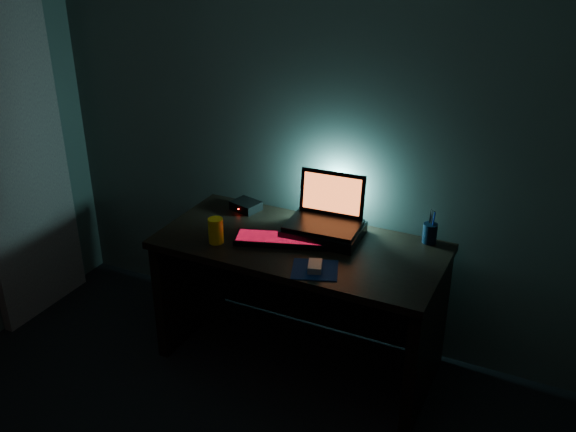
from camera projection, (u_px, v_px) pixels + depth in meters
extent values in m
cube|color=#4C5752|center=(330.00, 131.00, 3.44)|extent=(3.50, 0.00, 2.50)
cube|color=black|center=(300.00, 246.00, 3.35)|extent=(1.50, 0.70, 0.04)
cube|color=black|center=(191.00, 278.00, 3.79)|extent=(0.06, 0.64, 0.71)
cube|color=black|center=(427.00, 341.00, 3.23)|extent=(0.06, 0.64, 0.71)
cube|color=black|center=(323.00, 278.00, 3.78)|extent=(1.38, 0.02, 0.65)
cube|color=#BFAA99|center=(16.00, 135.00, 3.68)|extent=(0.06, 0.65, 2.30)
cube|color=black|center=(323.00, 231.00, 3.40)|extent=(0.42, 0.32, 0.06)
cube|color=black|center=(324.00, 225.00, 3.38)|extent=(0.39, 0.28, 0.02)
cube|color=black|center=(332.00, 193.00, 3.43)|extent=(0.36, 0.07, 0.24)
cube|color=#DC4B17|center=(332.00, 194.00, 3.43)|extent=(0.32, 0.05, 0.20)
cube|color=black|center=(282.00, 240.00, 3.35)|extent=(0.51, 0.30, 0.03)
cube|color=red|center=(282.00, 237.00, 3.34)|extent=(0.48, 0.27, 0.00)
cube|color=navy|center=(315.00, 270.00, 3.09)|extent=(0.27, 0.26, 0.00)
cube|color=gray|center=(315.00, 266.00, 3.08)|extent=(0.10, 0.12, 0.03)
cylinder|color=black|center=(430.00, 233.00, 3.33)|extent=(0.08, 0.08, 0.11)
cylinder|color=yellow|center=(216.00, 231.00, 3.32)|extent=(0.09, 0.09, 0.14)
cube|color=black|center=(246.00, 206.00, 3.70)|extent=(0.18, 0.16, 0.05)
sphere|color=#FF0C07|center=(238.00, 209.00, 3.66)|extent=(0.01, 0.01, 0.01)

